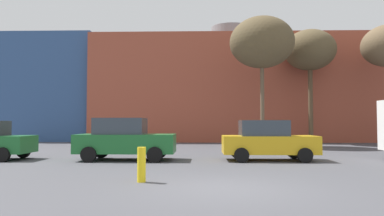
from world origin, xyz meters
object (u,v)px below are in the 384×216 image
object	(u,v)px
parked_car_2	(267,140)
bare_tree_1	(262,43)
parked_car_1	(125,139)
bare_tree_0	(310,51)
bollard_yellow_0	(142,165)

from	to	relation	value
parked_car_2	bare_tree_1	xyz separation A→B (m)	(1.40, 9.44, 6.55)
parked_car_1	bare_tree_0	size ratio (longest dim) A/B	0.48
bare_tree_0	bare_tree_1	xyz separation A→B (m)	(-4.40, -3.19, -0.05)
parked_car_1	bare_tree_0	world-z (taller)	bare_tree_0
bollard_yellow_0	parked_car_1	bearing A→B (deg)	106.52
parked_car_1	bollard_yellow_0	xyz separation A→B (m)	(1.76, -5.93, -0.45)
parked_car_2	bare_tree_1	size ratio (longest dim) A/B	0.44
parked_car_1	parked_car_2	distance (m)	6.41
parked_car_1	bollard_yellow_0	bearing A→B (deg)	-73.48
parked_car_1	bare_tree_0	xyz separation A→B (m)	(12.21, 12.63, 6.55)
parked_car_2	bollard_yellow_0	world-z (taller)	parked_car_2
bare_tree_1	parked_car_2	bearing A→B (deg)	-98.46
bare_tree_1	bare_tree_0	bearing A→B (deg)	35.98
parked_car_1	bare_tree_0	distance (m)	18.75
bare_tree_0	bollard_yellow_0	size ratio (longest dim) A/B	9.34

